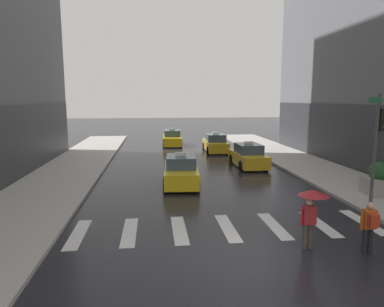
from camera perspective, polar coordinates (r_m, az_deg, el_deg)
name	(u,v)px	position (r m, az deg, el deg)	size (l,w,h in m)	color
ground_plane	(250,266)	(10.47, 9.63, -17.96)	(160.00, 160.00, 0.00)	black
crosswalk_markings	(228,227)	(13.12, 5.93, -12.13)	(11.30, 2.80, 0.01)	silver
traffic_light_pole	(378,135)	(16.32, 28.57, 2.75)	(0.44, 0.84, 4.80)	#47474C
taxi_lead	(181,171)	(19.27, -1.85, -2.99)	(2.13, 4.63, 1.80)	yellow
taxi_second	(248,156)	(24.63, 9.29, -0.47)	(2.00, 4.57, 1.80)	gold
taxi_third	(215,144)	(31.23, 3.90, 1.62)	(1.97, 4.56, 1.80)	gold
taxi_fourth	(172,139)	(35.34, -3.32, 2.48)	(2.04, 4.59, 1.80)	yellow
pedestrian_with_umbrella	(312,203)	(11.49, 19.26, -7.73)	(0.96, 0.96, 1.94)	#473D33
pedestrian_with_backpack	(369,224)	(11.94, 27.39, -10.36)	(0.55, 0.43, 1.65)	black
planter_near_corner	(377,180)	(18.93, 28.42, -3.84)	(1.10, 1.10, 1.60)	#A8A399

